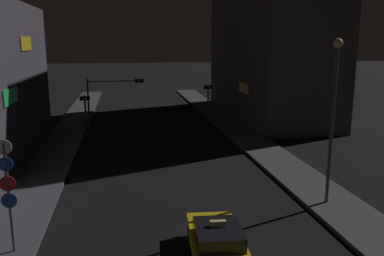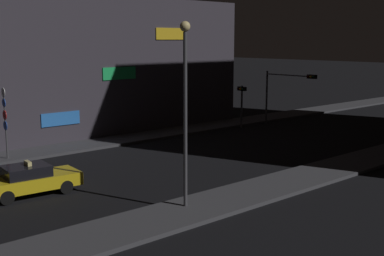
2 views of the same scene
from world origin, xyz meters
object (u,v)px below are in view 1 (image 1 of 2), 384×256
at_px(traffic_light_left_kerb, 85,107).
at_px(traffic_light_overhead, 112,91).
at_px(traffic_light_right_kerb, 208,95).
at_px(street_lamp_near_block, 334,104).
at_px(taxi, 217,243).
at_px(sign_pole_left, 8,188).

bearing_deg(traffic_light_left_kerb, traffic_light_overhead, 55.81).
height_order(traffic_light_left_kerb, traffic_light_right_kerb, traffic_light_right_kerb).
bearing_deg(traffic_light_right_kerb, traffic_light_overhead, -170.92).
bearing_deg(street_lamp_near_block, traffic_light_overhead, 117.89).
height_order(traffic_light_right_kerb, street_lamp_near_block, street_lamp_near_block).
distance_m(taxi, street_lamp_near_block, 8.61).
relative_size(traffic_light_overhead, street_lamp_near_block, 0.66).
relative_size(traffic_light_overhead, sign_pole_left, 1.20).
distance_m(taxi, sign_pole_left, 7.65).
height_order(taxi, sign_pole_left, sign_pole_left).
relative_size(traffic_light_left_kerb, sign_pole_left, 0.82).
bearing_deg(traffic_light_right_kerb, street_lamp_near_block, -86.44).
bearing_deg(traffic_light_left_kerb, taxi, -73.30).
bearing_deg(taxi, street_lamp_near_block, 32.83).
xyz_separation_m(taxi, street_lamp_near_block, (6.32, 4.08, 4.18)).
height_order(traffic_light_left_kerb, street_lamp_near_block, street_lamp_near_block).
xyz_separation_m(traffic_light_overhead, street_lamp_near_block, (10.43, -19.70, 1.55)).
height_order(traffic_light_overhead, traffic_light_left_kerb, traffic_light_overhead).
distance_m(traffic_light_right_kerb, street_lamp_near_block, 21.32).
distance_m(taxi, traffic_light_left_kerb, 21.68).
relative_size(traffic_light_overhead, traffic_light_right_kerb, 1.37).
bearing_deg(traffic_light_left_kerb, traffic_light_right_kerb, 22.06).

